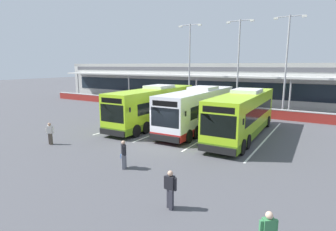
{
  "coord_description": "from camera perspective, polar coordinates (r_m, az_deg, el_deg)",
  "views": [
    {
      "loc": [
        10.24,
        -15.71,
        5.72
      ],
      "look_at": [
        -1.09,
        3.0,
        1.6
      ],
      "focal_mm": 28.64,
      "sensor_mm": 36.0,
      "label": 1
    }
  ],
  "objects": [
    {
      "name": "coach_bus_centre",
      "position": [
        22.43,
        15.64,
        0.17
      ],
      "size": [
        3.11,
        12.21,
        3.78
      ],
      "color": "#9ED11E",
      "rests_on": "ground"
    },
    {
      "name": "lamp_post_east",
      "position": [
        32.71,
        23.91,
        10.77
      ],
      "size": [
        3.24,
        0.28,
        11.0
      ],
      "color": "#9E9EA3",
      "rests_on": "ground"
    },
    {
      "name": "lamp_post_centre",
      "position": [
        33.87,
        14.74,
        11.29
      ],
      "size": [
        3.24,
        0.28,
        11.0
      ],
      "color": "#9E9EA3",
      "rests_on": "ground"
    },
    {
      "name": "lamp_post_west",
      "position": [
        36.33,
        4.6,
        11.53
      ],
      "size": [
        3.24,
        0.28,
        11.0
      ],
      "color": "#9E9EA3",
      "rests_on": "ground"
    },
    {
      "name": "bay_stripe_mid_west",
      "position": [
        23.88,
        10.34,
        -3.36
      ],
      "size": [
        0.14,
        13.0,
        0.01
      ],
      "primitive_type": "cube",
      "color": "silver",
      "rests_on": "ground"
    },
    {
      "name": "terminal_building",
      "position": [
        43.91,
        17.76,
        6.63
      ],
      "size": [
        70.0,
        13.0,
        6.0
      ],
      "color": "#B7B7B2",
      "rests_on": "ground"
    },
    {
      "name": "red_barrier_wall",
      "position": [
        32.31,
        12.3,
        1.22
      ],
      "size": [
        60.0,
        0.4,
        1.1
      ],
      "color": "maroon",
      "rests_on": "ground"
    },
    {
      "name": "coach_bus_leftmost",
      "position": [
        25.87,
        -2.96,
        1.91
      ],
      "size": [
        3.11,
        12.21,
        3.78
      ],
      "color": "#9ED11E",
      "rests_on": "ground"
    },
    {
      "name": "pedestrian_with_handbag",
      "position": [
        15.28,
        -9.42,
        -8.03
      ],
      "size": [
        0.59,
        0.55,
        1.62
      ],
      "color": "slate",
      "rests_on": "ground"
    },
    {
      "name": "coach_bus_left_centre",
      "position": [
        24.36,
        6.51,
        1.31
      ],
      "size": [
        3.11,
        12.21,
        3.78
      ],
      "color": "silver",
      "rests_on": "ground"
    },
    {
      "name": "ground_plane",
      "position": [
        19.6,
        -1.83,
        -6.3
      ],
      "size": [
        200.0,
        200.0,
        0.0
      ],
      "primitive_type": "plane",
      "color": "#4C4C51"
    },
    {
      "name": "pedestrian_near_bin",
      "position": [
        21.33,
        -23.82,
        -3.39
      ],
      "size": [
        0.52,
        0.35,
        1.62
      ],
      "color": "#4C4238",
      "rests_on": "ground"
    },
    {
      "name": "pedestrian_in_dark_coat",
      "position": [
        11.09,
        0.49,
        -15.23
      ],
      "size": [
        0.53,
        0.3,
        1.62
      ],
      "color": "#33333D",
      "rests_on": "ground"
    },
    {
      "name": "bay_stripe_centre",
      "position": [
        22.79,
        20.27,
        -4.53
      ],
      "size": [
        0.14,
        13.0,
        0.01
      ],
      "primitive_type": "cube",
      "color": "silver",
      "rests_on": "ground"
    },
    {
      "name": "bay_stripe_far_west",
      "position": [
        27.88,
        -5.99,
        -1.22
      ],
      "size": [
        0.14,
        13.0,
        0.01
      ],
      "primitive_type": "cube",
      "color": "silver",
      "rests_on": "ground"
    },
    {
      "name": "bay_stripe_west",
      "position": [
        25.62,
        1.54,
        -2.23
      ],
      "size": [
        0.14,
        13.0,
        0.01
      ],
      "primitive_type": "cube",
      "color": "silver",
      "rests_on": "ground"
    }
  ]
}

